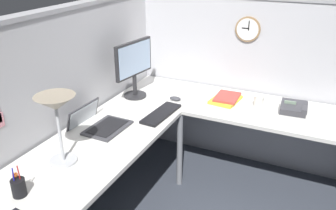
% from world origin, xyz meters
% --- Properties ---
extents(ground_plane, '(6.80, 6.80, 0.00)m').
position_xyz_m(ground_plane, '(0.00, 0.00, 0.00)').
color(ground_plane, '#383D47').
extents(cubicle_wall_back, '(2.57, 0.12, 1.58)m').
position_xyz_m(cubicle_wall_back, '(-0.36, 0.87, 0.79)').
color(cubicle_wall_back, '#B2B2B7').
rests_on(cubicle_wall_back, ground).
extents(cubicle_wall_right, '(0.12, 2.37, 1.58)m').
position_xyz_m(cubicle_wall_right, '(0.87, -0.27, 0.79)').
color(cubicle_wall_right, '#B2B2B7').
rests_on(cubicle_wall_right, ground).
extents(desk, '(2.35, 2.15, 0.73)m').
position_xyz_m(desk, '(-0.15, -0.05, 0.63)').
color(desk, silver).
rests_on(desk, ground).
extents(monitor, '(0.46, 0.20, 0.50)m').
position_xyz_m(monitor, '(0.25, 0.64, 1.02)').
color(monitor, '#232326').
rests_on(monitor, desk).
extents(laptop, '(0.35, 0.39, 0.22)m').
position_xyz_m(laptop, '(-0.37, 0.61, 0.75)').
color(laptop, '#38383D').
rests_on(laptop, desk).
extents(keyboard, '(0.44, 0.17, 0.02)m').
position_xyz_m(keyboard, '(0.01, 0.26, 0.74)').
color(keyboard, black).
rests_on(keyboard, desk).
extents(computer_mouse, '(0.06, 0.10, 0.03)m').
position_xyz_m(computer_mouse, '(0.32, 0.28, 0.75)').
color(computer_mouse, '#38383D').
rests_on(computer_mouse, desk).
extents(desk_lamp_dome, '(0.24, 0.24, 0.44)m').
position_xyz_m(desk_lamp_dome, '(-0.85, 0.52, 1.09)').
color(desk_lamp_dome, '#B7BABF').
rests_on(desk_lamp_dome, desk).
extents(pen_cup, '(0.08, 0.08, 0.18)m').
position_xyz_m(pen_cup, '(-1.21, 0.51, 0.78)').
color(pen_cup, black).
rests_on(pen_cup, desk).
extents(office_phone, '(0.20, 0.22, 0.11)m').
position_xyz_m(office_phone, '(0.50, -0.69, 0.77)').
color(office_phone, '#38383D').
rests_on(office_phone, desk).
extents(book_stack, '(0.30, 0.24, 0.04)m').
position_xyz_m(book_stack, '(0.50, -0.13, 0.75)').
color(book_stack, yellow).
rests_on(book_stack, desk).
extents(coffee_mug, '(0.08, 0.08, 0.10)m').
position_xyz_m(coffee_mug, '(0.50, -0.41, 0.78)').
color(coffee_mug, silver).
rests_on(coffee_mug, desk).
extents(wall_clock, '(0.04, 0.22, 0.22)m').
position_xyz_m(wall_clock, '(0.82, -0.19, 1.30)').
color(wall_clock, olive).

